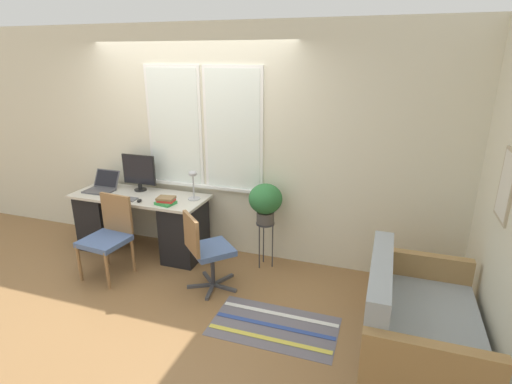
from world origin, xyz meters
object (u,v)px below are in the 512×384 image
keyboard (124,198)px  desk_chair_wooden (108,235)px  office_chair_swivel (206,249)px  couch_loveseat (415,331)px  potted_plant (265,201)px  desk_lamp (193,181)px  plant_stand (265,229)px  mouse (139,201)px  monitor (139,172)px  book_stack (166,201)px  laptop (102,186)px

keyboard → desk_chair_wooden: bearing=-79.7°
office_chair_swivel → keyboard: bearing=27.7°
couch_loveseat → potted_plant: size_ratio=2.94×
potted_plant → office_chair_swivel: bearing=-124.0°
keyboard → couch_loveseat: size_ratio=0.25×
desk_lamp → couch_loveseat: size_ratio=0.26×
office_chair_swivel → plant_stand: office_chair_swivel is taller
mouse → potted_plant: size_ratio=0.16×
plant_stand → desk_lamp: bearing=-177.8°
monitor → office_chair_swivel: bearing=-29.4°
desk_lamp → potted_plant: bearing=2.2°
keyboard → office_chair_swivel: size_ratio=0.39×
potted_plant → couch_loveseat: bearing=-34.7°
book_stack → plant_stand: size_ratio=0.41×
monitor → desk_lamp: bearing=-5.7°
desk_lamp → office_chair_swivel: bearing=-54.5°
office_chair_swivel → book_stack: bearing=14.9°
office_chair_swivel → potted_plant: 0.86m
keyboard → desk_chair_wooden: desk_chair_wooden is taller
book_stack → desk_chair_wooden: desk_chair_wooden is taller
laptop → desk_chair_wooden: 0.87m
desk_chair_wooden → potted_plant: 1.77m
book_stack → plant_stand: (1.10, 0.29, -0.31)m
laptop → mouse: size_ratio=4.67×
monitor → mouse: (0.24, -0.37, -0.22)m
mouse → couch_loveseat: (3.01, -0.77, -0.47)m
monitor → plant_stand: monitor is taller
office_chair_swivel → plant_stand: (0.44, 0.65, 0.01)m
keyboard → desk_lamp: (0.79, 0.27, 0.21)m
office_chair_swivel → potted_plant: bearing=-80.7°
book_stack → couch_loveseat: size_ratio=0.17×
mouse → monitor: bearing=122.3°
desk_chair_wooden → office_chair_swivel: size_ratio=1.05×
laptop → desk_chair_wooden: size_ratio=0.39×
mouse → potted_plant: 1.46m
office_chair_swivel → plant_stand: size_ratio=1.54×
desk_chair_wooden → mouse: bearing=72.6°
keyboard → office_chair_swivel: bearing=-15.7°
mouse → desk_chair_wooden: desk_chair_wooden is taller
keyboard → mouse: mouse is taller
mouse → couch_loveseat: couch_loveseat is taller
monitor → book_stack: monitor is taller
keyboard → potted_plant: (1.66, 0.30, 0.06)m
potted_plant → keyboard: bearing=-169.7°
desk_chair_wooden → couch_loveseat: size_ratio=0.67×
desk_lamp → couch_loveseat: bearing=-23.4°
laptop → keyboard: laptop is taller
monitor → potted_plant: 1.67m
laptop → desk_lamp: (1.25, 0.08, 0.17)m
couch_loveseat → plant_stand: bearing=55.3°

